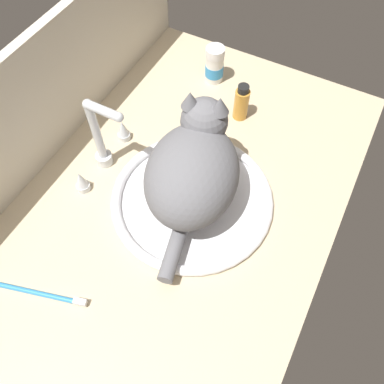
# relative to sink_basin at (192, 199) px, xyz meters

# --- Properties ---
(countertop) EXTENTS (1.04, 0.69, 0.03)m
(countertop) POSITION_rel_sink_basin_xyz_m (0.02, 0.02, -0.02)
(countertop) COLOR #CCB793
(countertop) RESTS_ON ground
(backsplash_wall) EXTENTS (1.04, 0.02, 0.33)m
(backsplash_wall) POSITION_rel_sink_basin_xyz_m (0.02, 0.38, 0.12)
(backsplash_wall) COLOR beige
(backsplash_wall) RESTS_ON ground
(sink_basin) EXTENTS (0.37, 0.37, 0.02)m
(sink_basin) POSITION_rel_sink_basin_xyz_m (0.00, 0.00, 0.00)
(sink_basin) COLOR white
(sink_basin) RESTS_ON countertop
(faucet) EXTENTS (0.21, 0.11, 0.21)m
(faucet) POSITION_rel_sink_basin_xyz_m (0.00, 0.23, 0.07)
(faucet) COLOR silver
(faucet) RESTS_ON countertop
(cat) EXTENTS (0.36, 0.25, 0.21)m
(cat) POSITION_rel_sink_basin_xyz_m (0.02, 0.00, 0.10)
(cat) COLOR slate
(cat) RESTS_ON sink_basin
(pill_bottle) EXTENTS (0.05, 0.05, 0.11)m
(pill_bottle) POSITION_rel_sink_basin_xyz_m (0.39, 0.13, 0.04)
(pill_bottle) COLOR white
(pill_bottle) RESTS_ON countertop
(amber_bottle) EXTENTS (0.04, 0.04, 0.10)m
(amber_bottle) POSITION_rel_sink_basin_xyz_m (0.29, 0.01, 0.04)
(amber_bottle) COLOR gold
(amber_bottle) RESTS_ON countertop
(toothbrush) EXTENTS (0.06, 0.19, 0.02)m
(toothbrush) POSITION_rel_sink_basin_xyz_m (-0.33, 0.16, -0.00)
(toothbrush) COLOR #338CD1
(toothbrush) RESTS_ON countertop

